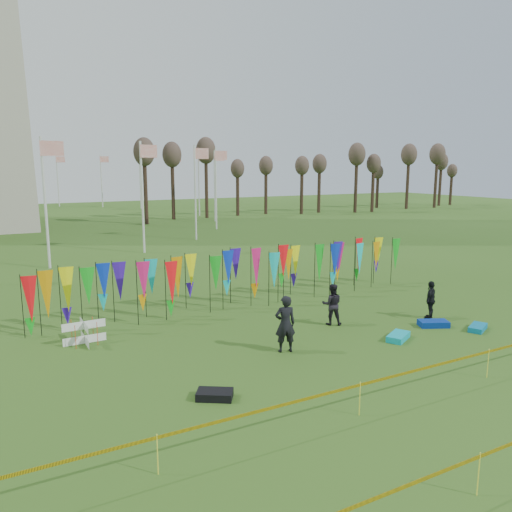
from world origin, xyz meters
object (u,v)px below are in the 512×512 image
kite_bag_turquoise (398,337)px  kite_bag_black (215,395)px  box_kite (84,332)px  kite_bag_teal (478,328)px  person_left (285,324)px  person_right (431,300)px  kite_bag_blue (433,324)px  person_mid (332,304)px

kite_bag_turquoise → kite_bag_black: size_ratio=1.14×
box_kite → kite_bag_teal: size_ratio=0.82×
kite_bag_black → box_kite: bearing=111.3°
kite_bag_teal → box_kite: bearing=157.7°
box_kite → person_left: 7.15m
box_kite → person_left: size_ratio=0.43×
person_right → kite_bag_black: person_right is taller
person_left → kite_bag_teal: size_ratio=1.90×
person_left → kite_bag_blue: bearing=-168.5°
box_kite → kite_bag_turquoise: bearing=-26.0°
person_left → person_right: (7.29, 0.40, -0.19)m
kite_bag_blue → box_kite: bearing=160.4°
person_right → kite_bag_turquoise: 3.37m
person_right → kite_bag_teal: 2.14m
kite_bag_blue → kite_bag_turquoise: bearing=-168.1°
person_left → kite_bag_blue: (6.60, -0.44, -0.87)m
kite_bag_black → kite_bag_turquoise: bearing=8.5°
person_left → kite_bag_black: 4.18m
box_kite → person_mid: person_mid is taller
kite_bag_black → person_left: bearing=30.8°
person_right → kite_bag_black: 11.11m
person_mid → kite_bag_black: (-6.71, -3.76, -0.72)m
person_left → kite_bag_turquoise: (4.27, -0.93, -0.87)m
kite_bag_black → kite_bag_teal: kite_bag_black is taller
person_left → kite_bag_blue: person_left is taller
person_mid → person_right: size_ratio=1.04×
person_left → person_mid: person_left is taller
person_left → kite_bag_teal: person_left is taller
person_mid → kite_bag_teal: person_mid is taller
person_left → person_right: person_left is taller
person_right → kite_bag_black: (-10.81, -2.49, -0.68)m
kite_bag_blue → kite_bag_black: size_ratio=1.15×
kite_bag_black → person_right: bearing=13.0°
box_kite → kite_bag_teal: (13.65, -5.59, -0.32)m
person_right → kite_bag_teal: bearing=75.9°
person_right → kite_bag_turquoise: bearing=-3.5°
kite_bag_turquoise → kite_bag_teal: size_ratio=1.07×
person_mid → kite_bag_turquoise: person_mid is taller
person_mid → person_left: bearing=57.9°
kite_bag_turquoise → kite_bag_blue: (2.33, 0.49, 0.01)m
kite_bag_turquoise → kite_bag_black: 7.87m
person_left → kite_bag_black: (-3.51, -2.09, -0.87)m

